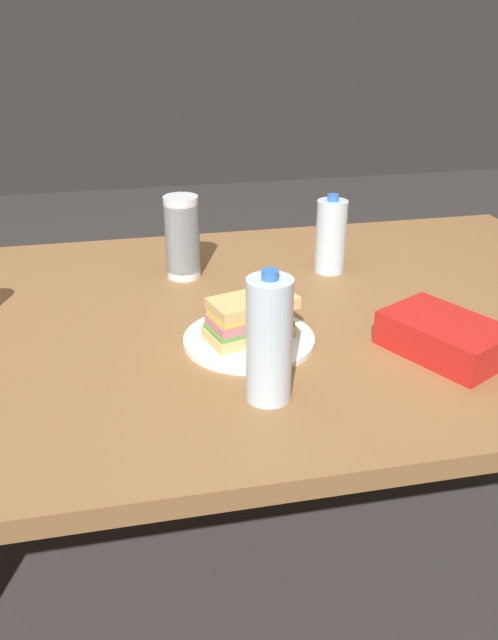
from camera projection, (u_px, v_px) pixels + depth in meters
The scene contains 8 objects.
ground_plane at pixel (239, 568), 1.79m from camera, with size 8.00×8.00×0.00m, color #383330.
dining_table at pixel (237, 345), 1.48m from camera, with size 1.86×1.12×0.77m.
paper_plate at pixel (249, 339), 1.33m from camera, with size 0.27×0.27×0.01m, color white.
sandwich at pixel (250, 318), 1.31m from camera, with size 0.20×0.14×0.08m.
chip_bag at pixel (444, 337), 1.28m from camera, with size 0.23×0.15×0.07m, color red.
water_bottle_tall at pixel (269, 340), 1.10m from camera, with size 0.08×0.08×0.24m.
plastic_cup_stack at pixel (182, 237), 1.60m from camera, with size 0.08×0.08×0.20m.
water_bottle_spare at pixel (331, 236), 1.64m from camera, with size 0.08×0.08×0.20m.
Camera 1 is at (-0.24, -1.28, 1.40)m, focal length 37.02 mm.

